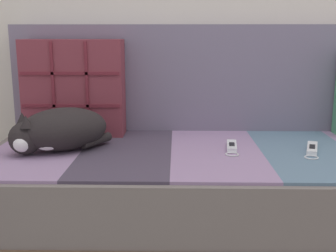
% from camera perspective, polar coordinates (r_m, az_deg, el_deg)
% --- Properties ---
extents(ground_plane, '(14.00, 14.00, 0.00)m').
position_cam_1_polar(ground_plane, '(1.67, 12.40, -16.17)').
color(ground_plane, '#A89E8E').
extents(couch, '(2.13, 0.85, 0.36)m').
position_cam_1_polar(couch, '(1.70, 11.87, -8.85)').
color(couch, brown).
rests_on(couch, ground_plane).
extents(sofa_backrest, '(2.08, 0.14, 0.47)m').
position_cam_1_polar(sofa_backrest, '(1.95, 10.52, 6.49)').
color(sofa_backrest, slate).
rests_on(sofa_backrest, couch).
extents(throw_pillow_quilted, '(0.42, 0.14, 0.40)m').
position_cam_1_polar(throw_pillow_quilted, '(1.84, -12.61, 5.08)').
color(throw_pillow_quilted, brown).
rests_on(throw_pillow_quilted, couch).
extents(sleeping_cat, '(0.39, 0.35, 0.16)m').
position_cam_1_polar(sleeping_cat, '(1.60, -14.69, -0.62)').
color(sleeping_cat, black).
rests_on(sleeping_cat, couch).
extents(game_remote_near, '(0.06, 0.19, 0.02)m').
position_cam_1_polar(game_remote_near, '(1.61, 8.64, -2.79)').
color(game_remote_near, white).
rests_on(game_remote_near, couch).
extents(game_remote_far, '(0.10, 0.21, 0.02)m').
position_cam_1_polar(game_remote_far, '(1.65, 18.94, -2.97)').
color(game_remote_far, white).
rests_on(game_remote_far, couch).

